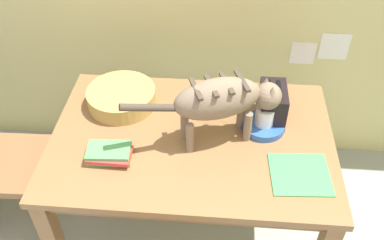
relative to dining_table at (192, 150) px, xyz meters
The scene contains 8 objects.
dining_table is the anchor object (origin of this frame).
cat 0.33m from the dining_table, ahead, with size 0.67×0.30×0.32m.
saucer_bowl 0.35m from the dining_table, 13.90° to the left, with size 0.20×0.20×0.03m, color #2E5BB0.
coffee_mug 0.38m from the dining_table, 13.76° to the left, with size 0.13×0.09×0.09m.
magazine 0.52m from the dining_table, 22.53° to the right, with size 0.25×0.23×0.01m, color #44A055.
book_stack 0.40m from the dining_table, 154.43° to the right, with size 0.20×0.13×0.05m.
wicker_basket 0.44m from the dining_table, 150.62° to the left, with size 0.34×0.34×0.08m.
toaster 0.43m from the dining_table, 23.41° to the left, with size 0.12×0.20×0.18m.
Camera 1 is at (0.10, -0.23, 2.11)m, focal length 40.17 mm.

